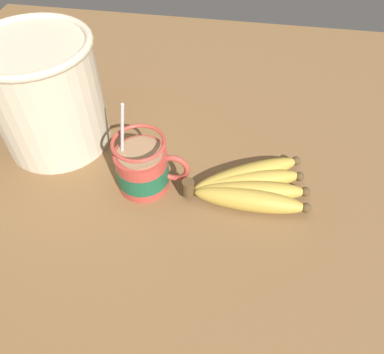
{
  "coord_description": "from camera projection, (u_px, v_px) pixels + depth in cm",
  "views": [
    {
      "loc": [
        11.87,
        -41.41,
        52.16
      ],
      "look_at": [
        5.56,
        -2.6,
        7.59
      ],
      "focal_mm": 35.0,
      "sensor_mm": 36.0,
      "label": 1
    }
  ],
  "objects": [
    {
      "name": "woven_basket",
      "position": [
        45.0,
        93.0,
        0.64
      ],
      "size": [
        19.82,
        19.82,
        20.06
      ],
      "color": "beige",
      "rests_on": "table"
    },
    {
      "name": "table",
      "position": [
        163.0,
        185.0,
        0.66
      ],
      "size": [
        119.85,
        119.85,
        3.25
      ],
      "color": "brown",
      "rests_on": "ground"
    },
    {
      "name": "coffee_mug",
      "position": [
        143.0,
        168.0,
        0.61
      ],
      "size": [
        12.33,
        8.74,
        16.79
      ],
      "color": "#B23D33",
      "rests_on": "table"
    },
    {
      "name": "banana_bunch",
      "position": [
        248.0,
        187.0,
        0.61
      ],
      "size": [
        20.6,
        13.61,
        4.18
      ],
      "color": "#4C381E",
      "rests_on": "table"
    }
  ]
}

